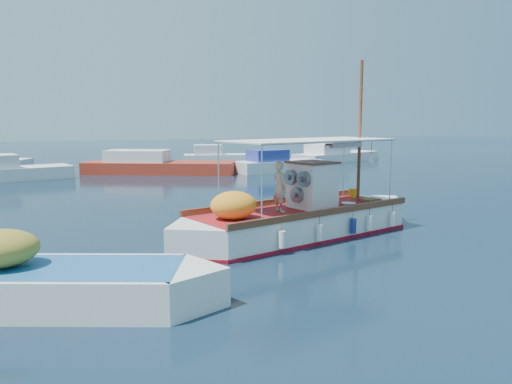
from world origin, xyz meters
name	(u,v)px	position (x,y,z in m)	size (l,w,h in m)	color
ground	(285,238)	(0.00, 0.00, 0.00)	(160.00, 160.00, 0.00)	black
fishing_caique	(299,220)	(0.51, 0.02, 0.51)	(9.11, 4.52, 5.82)	white
dinghy	(44,288)	(-6.75, -3.65, 0.37)	(6.75, 3.74, 1.76)	white
bg_boat_nw	(6,173)	(-9.89, 19.27, 0.49)	(7.35, 4.25, 1.80)	silver
bg_boat_n	(155,166)	(-0.80, 20.48, 0.49)	(10.44, 6.78, 1.80)	#9E2B1A
bg_boat_ne	(277,165)	(7.39, 18.46, 0.49)	(6.49, 3.08, 1.80)	silver
bg_boat_e	(335,156)	(15.53, 24.66, 0.49)	(9.44, 6.02, 1.80)	silver
bg_boat_far_n	(216,158)	(5.17, 26.26, 0.49)	(6.01, 3.15, 1.80)	silver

